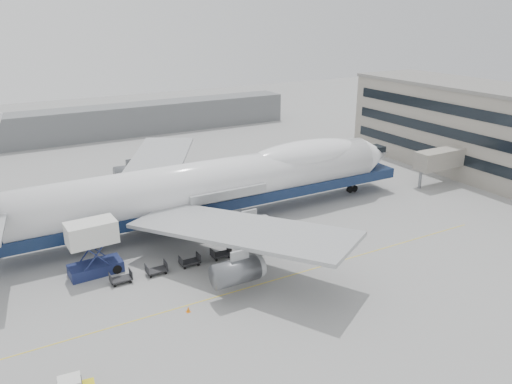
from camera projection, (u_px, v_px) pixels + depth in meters
ground at (254, 256)px, 59.82m from camera, size 260.00×260.00×0.00m
apron_line at (280, 278)px, 54.90m from camera, size 60.00×0.15×0.01m
hangar at (63, 126)px, 111.39m from camera, size 110.00×8.00×7.00m
airliner at (215, 183)px, 68.04m from camera, size 67.00×55.30×19.98m
catering_truck at (93, 245)px, 54.85m from camera, size 5.84×4.19×6.26m
traffic_cone at (188, 309)px, 48.70m from camera, size 0.42×0.42×0.62m
dolly_0 at (121, 278)px, 53.84m from camera, size 2.30×1.35×1.30m
dolly_1 at (156, 270)px, 55.67m from camera, size 2.30×1.35×1.30m
dolly_2 at (190, 261)px, 57.51m from camera, size 2.30×1.35×1.30m
dolly_3 at (221, 254)px, 59.34m from camera, size 2.30×1.35×1.30m
dolly_4 at (250, 246)px, 61.18m from camera, size 2.30×1.35×1.30m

